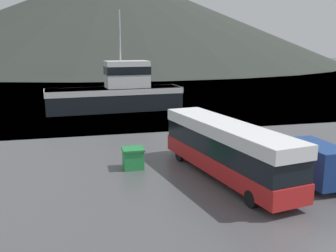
% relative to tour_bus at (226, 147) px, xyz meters
% --- Properties ---
extents(water_surface, '(240.00, 240.00, 0.00)m').
position_rel_tour_bus_xyz_m(water_surface, '(1.80, 133.01, -1.93)').
color(water_surface, '#3D5160').
rests_on(water_surface, ground).
extents(hill_backdrop, '(206.22, 206.22, 42.67)m').
position_rel_tour_bus_xyz_m(hill_backdrop, '(10.89, 165.28, 19.41)').
color(hill_backdrop, '#2D332D').
rests_on(hill_backdrop, ground).
extents(tour_bus, '(4.43, 12.28, 3.44)m').
position_rel_tour_bus_xyz_m(tour_bus, '(0.00, 0.00, 0.00)').
color(tour_bus, red).
rests_on(tour_bus, ground).
extents(delivery_van, '(2.08, 5.64, 2.48)m').
position_rel_tour_bus_xyz_m(delivery_van, '(4.53, -1.96, -0.62)').
color(delivery_van, navy).
rests_on(delivery_van, ground).
extents(fishing_boat, '(16.95, 5.48, 12.15)m').
position_rel_tour_bus_xyz_m(fishing_boat, '(-3.63, 26.06, 0.34)').
color(fishing_boat, black).
rests_on(fishing_boat, water_surface).
extents(storage_bin, '(1.41, 1.41, 1.37)m').
position_rel_tour_bus_xyz_m(storage_bin, '(-5.20, 3.18, -1.23)').
color(storage_bin, green).
rests_on(storage_bin, ground).
extents(small_boat, '(6.58, 3.75, 1.02)m').
position_rel_tour_bus_xyz_m(small_boat, '(2.09, 29.24, -1.42)').
color(small_boat, '#19234C').
rests_on(small_boat, water_surface).
extents(mooring_bollard, '(0.32, 0.32, 0.86)m').
position_rel_tour_bus_xyz_m(mooring_bollard, '(5.25, 11.84, -1.46)').
color(mooring_bollard, black).
rests_on(mooring_bollard, ground).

